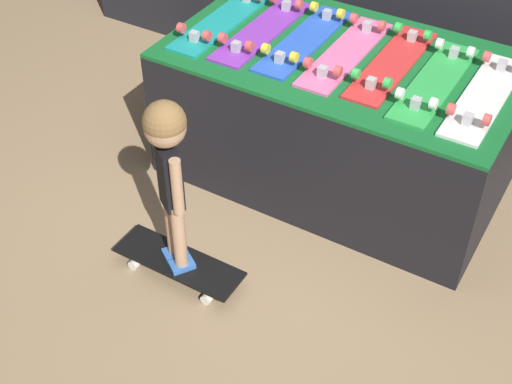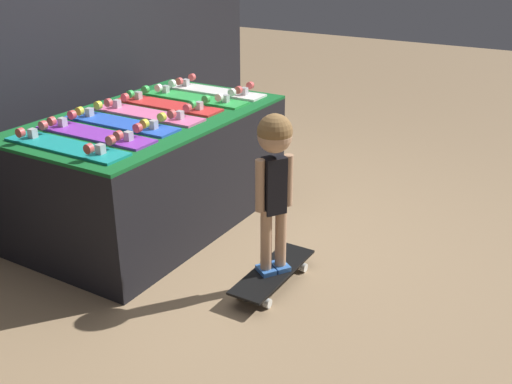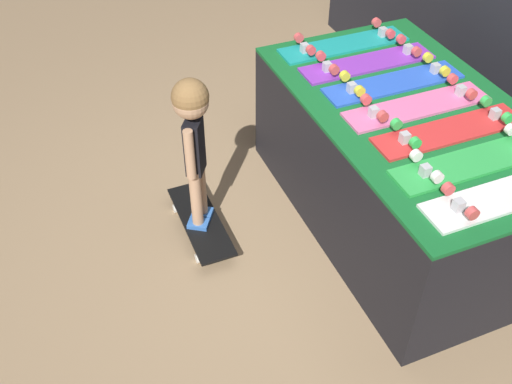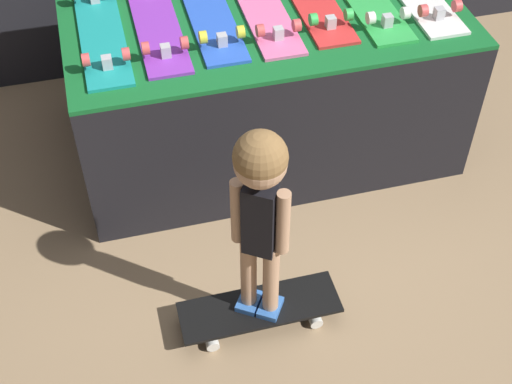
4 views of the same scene
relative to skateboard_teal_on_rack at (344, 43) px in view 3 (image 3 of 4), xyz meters
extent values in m
plane|color=#9E7F5B|center=(0.71, -0.59, -0.76)|extent=(16.00, 16.00, 0.00)
cube|color=black|center=(0.71, 0.03, -0.40)|extent=(1.77, 1.03, 0.73)
cube|color=#146028|center=(0.71, 0.03, -0.03)|extent=(1.77, 1.03, 0.02)
cube|color=teal|center=(0.00, 0.00, -0.01)|extent=(0.18, 0.78, 0.01)
cube|color=#B7B7BC|center=(0.00, 0.26, 0.02)|extent=(0.04, 0.04, 0.05)
cylinder|color=#D84C4C|center=(0.08, 0.26, 0.05)|extent=(0.03, 0.05, 0.05)
cylinder|color=#D84C4C|center=(-0.08, 0.26, 0.05)|extent=(0.03, 0.05, 0.05)
cube|color=#B7B7BC|center=(0.00, -0.26, 0.02)|extent=(0.04, 0.04, 0.05)
cylinder|color=#D84C4C|center=(0.08, -0.26, 0.05)|extent=(0.03, 0.05, 0.05)
cylinder|color=#D84C4C|center=(-0.08, -0.26, 0.05)|extent=(0.03, 0.05, 0.05)
cube|color=purple|center=(0.24, 0.02, -0.01)|extent=(0.18, 0.78, 0.01)
cube|color=#B7B7BC|center=(0.24, 0.28, 0.02)|extent=(0.04, 0.04, 0.05)
cylinder|color=#D84C4C|center=(0.32, 0.28, 0.05)|extent=(0.03, 0.05, 0.05)
cylinder|color=#D84C4C|center=(0.16, 0.28, 0.05)|extent=(0.03, 0.05, 0.05)
cube|color=#B7B7BC|center=(0.24, -0.24, 0.02)|extent=(0.04, 0.04, 0.05)
cylinder|color=#D84C4C|center=(0.32, -0.24, 0.05)|extent=(0.03, 0.05, 0.05)
cylinder|color=#D84C4C|center=(0.16, -0.24, 0.05)|extent=(0.03, 0.05, 0.05)
cube|color=blue|center=(0.47, 0.04, -0.01)|extent=(0.18, 0.78, 0.01)
cube|color=#B7B7BC|center=(0.47, 0.30, 0.02)|extent=(0.04, 0.04, 0.05)
cylinder|color=yellow|center=(0.55, 0.30, 0.05)|extent=(0.03, 0.05, 0.05)
cylinder|color=yellow|center=(0.40, 0.30, 0.05)|extent=(0.03, 0.05, 0.05)
cube|color=#B7B7BC|center=(0.47, -0.22, 0.02)|extent=(0.04, 0.04, 0.05)
cylinder|color=yellow|center=(0.55, -0.22, 0.05)|extent=(0.03, 0.05, 0.05)
cylinder|color=yellow|center=(0.40, -0.22, 0.05)|extent=(0.03, 0.05, 0.05)
cube|color=pink|center=(0.71, 0.03, -0.01)|extent=(0.18, 0.78, 0.01)
cube|color=#B7B7BC|center=(0.71, 0.29, 0.02)|extent=(0.04, 0.04, 0.05)
cylinder|color=#D84C4C|center=(0.79, 0.29, 0.05)|extent=(0.03, 0.05, 0.05)
cylinder|color=#D84C4C|center=(0.63, 0.29, 0.05)|extent=(0.03, 0.05, 0.05)
cube|color=#B7B7BC|center=(0.71, -0.23, 0.02)|extent=(0.04, 0.04, 0.05)
cylinder|color=#D84C4C|center=(0.79, -0.23, 0.05)|extent=(0.03, 0.05, 0.05)
cylinder|color=#D84C4C|center=(0.63, -0.23, 0.05)|extent=(0.03, 0.05, 0.05)
cube|color=red|center=(0.95, 0.06, -0.01)|extent=(0.18, 0.78, 0.01)
cube|color=#B7B7BC|center=(0.95, 0.31, 0.02)|extent=(0.04, 0.04, 0.05)
cylinder|color=green|center=(1.03, 0.31, 0.05)|extent=(0.03, 0.05, 0.05)
cylinder|color=green|center=(0.87, 0.31, 0.05)|extent=(0.03, 0.05, 0.05)
cube|color=#B7B7BC|center=(0.95, -0.20, 0.02)|extent=(0.04, 0.04, 0.05)
cylinder|color=green|center=(1.03, -0.20, 0.05)|extent=(0.03, 0.05, 0.05)
cylinder|color=green|center=(0.87, -0.20, 0.05)|extent=(0.03, 0.05, 0.05)
cube|color=green|center=(1.19, 0.01, -0.01)|extent=(0.18, 0.78, 0.01)
cylinder|color=white|center=(1.11, 0.26, 0.05)|extent=(0.03, 0.05, 0.05)
cube|color=#B7B7BC|center=(1.19, -0.25, 0.02)|extent=(0.04, 0.04, 0.05)
cylinder|color=white|center=(1.26, -0.25, 0.05)|extent=(0.03, 0.05, 0.05)
cylinder|color=white|center=(1.11, -0.25, 0.05)|extent=(0.03, 0.05, 0.05)
cube|color=white|center=(1.42, 0.00, -0.01)|extent=(0.18, 0.78, 0.01)
cube|color=#B7B7BC|center=(1.42, -0.25, 0.02)|extent=(0.04, 0.04, 0.05)
cylinder|color=#D84C4C|center=(1.50, -0.25, 0.05)|extent=(0.03, 0.05, 0.05)
cylinder|color=#D84C4C|center=(1.34, -0.25, 0.05)|extent=(0.03, 0.05, 0.05)
cube|color=black|center=(0.41, -1.06, -0.68)|extent=(0.64, 0.20, 0.01)
cube|color=#B7B7BC|center=(0.63, -1.06, -0.71)|extent=(0.04, 0.04, 0.05)
cylinder|color=white|center=(0.63, -0.97, -0.74)|extent=(0.05, 0.03, 0.05)
cylinder|color=white|center=(0.63, -1.15, -0.74)|extent=(0.05, 0.03, 0.05)
cube|color=#B7B7BC|center=(0.20, -1.06, -0.71)|extent=(0.04, 0.04, 0.05)
cylinder|color=white|center=(0.20, -0.97, -0.74)|extent=(0.05, 0.03, 0.05)
cylinder|color=white|center=(0.20, -1.15, -0.74)|extent=(0.05, 0.03, 0.05)
cube|color=#3870C6|center=(0.45, -1.08, -0.66)|extent=(0.13, 0.14, 0.03)
cylinder|color=tan|center=(0.45, -1.08, -0.47)|extent=(0.06, 0.06, 0.36)
cube|color=#3870C6|center=(0.38, -1.04, -0.66)|extent=(0.13, 0.14, 0.03)
cylinder|color=tan|center=(0.38, -1.04, -0.47)|extent=(0.06, 0.06, 0.36)
cube|color=black|center=(0.41, -1.06, -0.16)|extent=(0.14, 0.13, 0.31)
cylinder|color=tan|center=(0.48, -1.11, -0.15)|extent=(0.05, 0.05, 0.29)
cylinder|color=tan|center=(0.35, -1.01, -0.15)|extent=(0.05, 0.05, 0.29)
sphere|color=tan|center=(0.41, -1.06, 0.11)|extent=(0.18, 0.18, 0.18)
sphere|color=olive|center=(0.41, -1.06, 0.14)|extent=(0.18, 0.18, 0.18)
camera|label=1|loc=(1.92, -2.88, 1.80)|focal=50.00mm
camera|label=2|loc=(-2.10, -2.45, 1.06)|focal=42.00mm
camera|label=3|loc=(2.75, -1.68, 1.67)|focal=42.00mm
camera|label=4|loc=(-0.02, -2.67, 1.67)|focal=50.00mm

